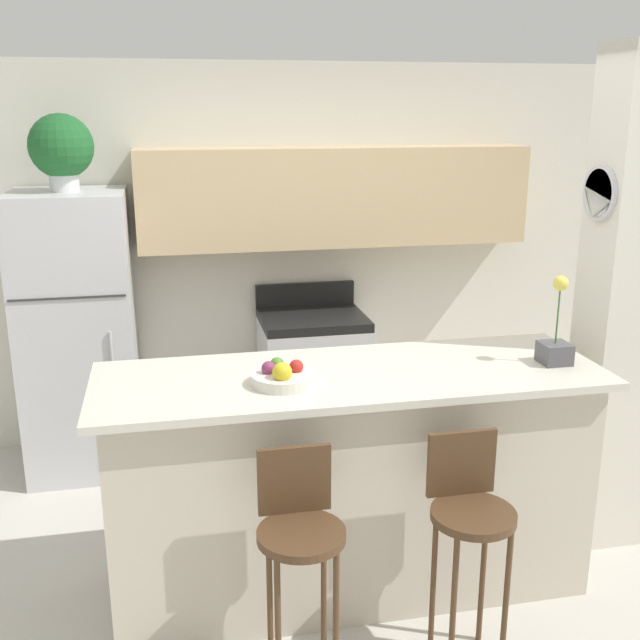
# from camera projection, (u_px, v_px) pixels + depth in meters

# --- Properties ---
(ground_plane) EXTENTS (14.00, 14.00, 0.00)m
(ground_plane) POSITION_uv_depth(u_px,v_px,m) (349.00, 582.00, 3.68)
(ground_plane) COLOR beige
(wall_back) EXTENTS (5.60, 0.38, 2.55)m
(wall_back) POSITION_uv_depth(u_px,v_px,m) (302.00, 231.00, 5.13)
(wall_back) COLOR silver
(wall_back) RESTS_ON ground_plane
(pillar_right) EXTENTS (0.38, 0.32, 2.55)m
(pillar_right) POSITION_uv_depth(u_px,v_px,m) (622.00, 308.00, 3.78)
(pillar_right) COLOR silver
(pillar_right) RESTS_ON ground_plane
(counter_bar) EXTENTS (2.31, 0.77, 1.10)m
(counter_bar) POSITION_uv_depth(u_px,v_px,m) (350.00, 481.00, 3.53)
(counter_bar) COLOR beige
(counter_bar) RESTS_ON ground_plane
(refrigerator) EXTENTS (0.68, 0.71, 1.77)m
(refrigerator) POSITION_uv_depth(u_px,v_px,m) (78.00, 334.00, 4.68)
(refrigerator) COLOR silver
(refrigerator) RESTS_ON ground_plane
(stove_range) EXTENTS (0.70, 0.60, 1.07)m
(stove_range) POSITION_uv_depth(u_px,v_px,m) (313.00, 378.00, 5.15)
(stove_range) COLOR silver
(stove_range) RESTS_ON ground_plane
(bar_stool_left) EXTENTS (0.34, 0.34, 0.99)m
(bar_stool_left) POSITION_uv_depth(u_px,v_px,m) (300.00, 537.00, 2.88)
(bar_stool_left) COLOR #4C331E
(bar_stool_left) RESTS_ON ground_plane
(bar_stool_right) EXTENTS (0.34, 0.34, 0.99)m
(bar_stool_right) POSITION_uv_depth(u_px,v_px,m) (469.00, 518.00, 3.02)
(bar_stool_right) COLOR #4C331E
(bar_stool_right) RESTS_ON ground_plane
(potted_plant_on_fridge) EXTENTS (0.38, 0.38, 0.45)m
(potted_plant_on_fridge) POSITION_uv_depth(u_px,v_px,m) (61.00, 148.00, 4.37)
(potted_plant_on_fridge) COLOR silver
(potted_plant_on_fridge) RESTS_ON refrigerator
(orchid_vase) EXTENTS (0.13, 0.13, 0.42)m
(orchid_vase) POSITION_uv_depth(u_px,v_px,m) (555.00, 342.00, 3.48)
(orchid_vase) COLOR #4C4C51
(orchid_vase) RESTS_ON counter_bar
(fruit_bowl) EXTENTS (0.28, 0.28, 0.12)m
(fruit_bowl) POSITION_uv_depth(u_px,v_px,m) (283.00, 376.00, 3.23)
(fruit_bowl) COLOR silver
(fruit_bowl) RESTS_ON counter_bar
(trash_bin) EXTENTS (0.28, 0.28, 0.38)m
(trash_bin) POSITION_uv_depth(u_px,v_px,m) (176.00, 445.00, 4.75)
(trash_bin) COLOR black
(trash_bin) RESTS_ON ground_plane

